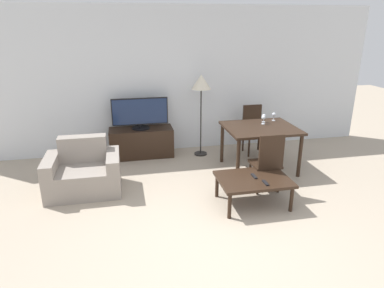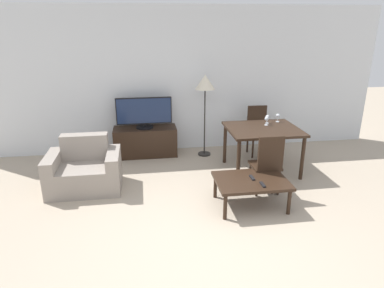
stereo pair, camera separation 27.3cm
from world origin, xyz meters
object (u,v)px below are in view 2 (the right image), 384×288
object	(u,v)px
wine_glass_left	(267,119)
floor_lamp	(205,86)
wine_glass_right	(267,118)
dining_table	(263,133)
armchair	(85,171)
coffee_table	(251,182)
tv_stand	(145,141)
remote_secondary	(252,178)
wine_glass_center	(278,116)
dining_chair_far	(258,128)
dining_chair_near	(267,162)
tv	(144,113)
remote_primary	(263,185)

from	to	relation	value
wine_glass_left	floor_lamp	bearing A→B (deg)	141.65
wine_glass_right	dining_table	bearing A→B (deg)	-122.19
floor_lamp	wine_glass_left	world-z (taller)	floor_lamp
armchair	coffee_table	bearing A→B (deg)	-20.93
tv_stand	wine_glass_left	xyz separation A→B (m)	(2.02, -0.87, 0.59)
floor_lamp	remote_secondary	size ratio (longest dim) A/B	10.11
wine_glass_center	wine_glass_left	bearing A→B (deg)	-147.70
tv_stand	dining_chair_far	bearing A→B (deg)	-5.68
dining_chair_near	tv	bearing A→B (deg)	133.20
remote_primary	wine_glass_left	distance (m)	1.63
dining_chair_far	floor_lamp	distance (m)	1.31
tv_stand	wine_glass_left	bearing A→B (deg)	-23.28
coffee_table	wine_glass_left	size ratio (longest dim) A/B	6.60
tv	wine_glass_left	bearing A→B (deg)	-23.23
armchair	dining_chair_near	xyz separation A→B (m)	(2.64, -0.56, 0.21)
tv_stand	remote_primary	distance (m)	2.75
tv_stand	floor_lamp	world-z (taller)	floor_lamp
remote_secondary	remote_primary	bearing A→B (deg)	-72.62
remote_primary	wine_glass_center	size ratio (longest dim) A/B	1.03
coffee_table	remote_secondary	bearing A→B (deg)	60.24
dining_chair_near	wine_glass_left	world-z (taller)	dining_chair_near
coffee_table	dining_chair_near	xyz separation A→B (m)	(0.33, 0.32, 0.15)
dining_table	wine_glass_left	xyz separation A→B (m)	(0.11, 0.15, 0.19)
tv_stand	coffee_table	world-z (taller)	tv_stand
dining_table	dining_chair_far	xyz separation A→B (m)	(0.20, 0.81, -0.17)
tv	tv_stand	bearing A→B (deg)	90.00
armchair	remote_secondary	xyz separation A→B (m)	(2.33, -0.85, 0.12)
remote_secondary	wine_glass_left	xyz separation A→B (m)	(0.63, 1.24, 0.46)
remote_primary	remote_secondary	size ratio (longest dim) A/B	1.00
remote_secondary	wine_glass_left	world-z (taller)	wine_glass_left
coffee_table	wine_glass_left	xyz separation A→B (m)	(0.64, 1.27, 0.51)
dining_chair_far	wine_glass_center	xyz separation A→B (m)	(0.17, -0.49, 0.36)
wine_glass_center	armchair	bearing A→B (deg)	-170.18
armchair	dining_table	bearing A→B (deg)	4.85
armchair	dining_chair_near	distance (m)	2.71
dining_table	floor_lamp	xyz separation A→B (m)	(-0.81, 0.87, 0.65)
tv_stand	remote_primary	bearing A→B (deg)	-57.85
tv_stand	coffee_table	distance (m)	2.54
floor_lamp	coffee_table	bearing A→B (deg)	-82.24
floor_lamp	wine_glass_left	distance (m)	1.26
dining_chair_near	wine_glass_left	size ratio (longest dim) A/B	6.24
armchair	floor_lamp	size ratio (longest dim) A/B	0.70
floor_lamp	wine_glass_left	bearing A→B (deg)	-38.35
remote_primary	armchair	bearing A→B (deg)	155.89
dining_chair_far	remote_secondary	size ratio (longest dim) A/B	6.07
remote_primary	wine_glass_center	distance (m)	1.88
armchair	dining_table	world-z (taller)	armchair
dining_table	remote_secondary	xyz separation A→B (m)	(-0.52, -1.09, -0.26)
tv_stand	dining_chair_far	size ratio (longest dim) A/B	1.27
tv	dining_chair_far	world-z (taller)	tv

